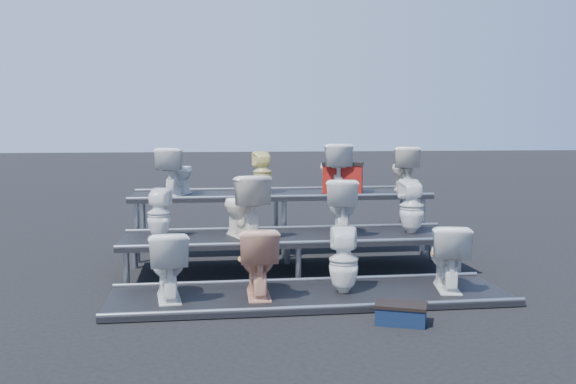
{
  "coord_description": "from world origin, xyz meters",
  "views": [
    {
      "loc": [
        -1.12,
        -7.82,
        1.81
      ],
      "look_at": [
        -0.04,
        0.1,
        1.0
      ],
      "focal_mm": 40.0,
      "sensor_mm": 36.0,
      "label": 1
    }
  ],
  "objects": [
    {
      "name": "toilet_7",
      "position": [
        1.53,
        0.0,
        0.8
      ],
      "size": [
        0.31,
        0.32,
        0.68
      ],
      "primitive_type": "imported",
      "rotation": [
        0.0,
        0.0,
        3.15
      ],
      "color": "white",
      "rests_on": "tier_mid"
    },
    {
      "name": "toilet_0",
      "position": [
        -1.47,
        -1.3,
        0.41
      ],
      "size": [
        0.46,
        0.73,
        0.71
      ],
      "primitive_type": "imported",
      "rotation": [
        0.0,
        0.0,
        3.25
      ],
      "color": "white",
      "rests_on": "tier_front"
    },
    {
      "name": "toilet_10",
      "position": [
        0.79,
        1.3,
        1.22
      ],
      "size": [
        0.44,
        0.73,
        0.72
      ],
      "primitive_type": "imported",
      "rotation": [
        0.0,
        0.0,
        3.21
      ],
      "color": "white",
      "rests_on": "tier_back"
    },
    {
      "name": "toilet_8",
      "position": [
        -1.46,
        1.3,
        1.19
      ],
      "size": [
        0.6,
        0.75,
        0.67
      ],
      "primitive_type": "imported",
      "rotation": [
        0.0,
        0.0,
        2.74
      ],
      "color": "white",
      "rests_on": "tier_back"
    },
    {
      "name": "tier_mid",
      "position": [
        0.0,
        0.0,
        0.23
      ],
      "size": [
        4.2,
        1.2,
        0.46
      ],
      "primitive_type": "cube",
      "color": "black",
      "rests_on": "ground"
    },
    {
      "name": "red_crate",
      "position": [
        0.92,
        1.26,
        1.06
      ],
      "size": [
        0.66,
        0.58,
        0.4
      ],
      "primitive_type": "cube",
      "rotation": [
        0.0,
        0.0,
        -0.28
      ],
      "color": "maroon",
      "rests_on": "tier_back"
    },
    {
      "name": "toilet_1",
      "position": [
        -0.55,
        -1.3,
        0.43
      ],
      "size": [
        0.43,
        0.73,
        0.73
      ],
      "primitive_type": "imported",
      "rotation": [
        0.0,
        0.0,
        3.12
      ],
      "color": "#E3A584",
      "rests_on": "tier_front"
    },
    {
      "name": "toilet_9",
      "position": [
        -0.25,
        1.3,
        1.16
      ],
      "size": [
        0.31,
        0.32,
        0.61
      ],
      "primitive_type": "imported",
      "rotation": [
        0.0,
        0.0,
        3.29
      ],
      "color": "#F3E78F",
      "rests_on": "tier_back"
    },
    {
      "name": "toilet_11",
      "position": [
        1.84,
        1.3,
        1.19
      ],
      "size": [
        0.45,
        0.69,
        0.67
      ],
      "primitive_type": "imported",
      "rotation": [
        0.0,
        0.0,
        3.02
      ],
      "color": "white",
      "rests_on": "tier_back"
    },
    {
      "name": "tier_front",
      "position": [
        0.0,
        -1.3,
        0.03
      ],
      "size": [
        4.2,
        1.2,
        0.06
      ],
      "primitive_type": "cube",
      "color": "black",
      "rests_on": "ground"
    },
    {
      "name": "toilet_6",
      "position": [
        0.62,
        0.0,
        0.82
      ],
      "size": [
        0.53,
        0.76,
        0.71
      ],
      "primitive_type": "imported",
      "rotation": [
        0.0,
        0.0,
        2.95
      ],
      "color": "white",
      "rests_on": "tier_mid"
    },
    {
      "name": "toilet_4",
      "position": [
        -1.64,
        0.0,
        0.77
      ],
      "size": [
        0.34,
        0.34,
        0.61
      ],
      "primitive_type": "imported",
      "rotation": [
        0.0,
        0.0,
        2.89
      ],
      "color": "white",
      "rests_on": "tier_mid"
    },
    {
      "name": "step_stool",
      "position": [
        0.69,
        -2.26,
        0.08
      ],
      "size": [
        0.52,
        0.42,
        0.16
      ],
      "primitive_type": "cube",
      "rotation": [
        0.0,
        0.0,
        -0.4
      ],
      "color": "black",
      "rests_on": "ground"
    },
    {
      "name": "toilet_3",
      "position": [
        1.5,
        -1.3,
        0.42
      ],
      "size": [
        0.54,
        0.77,
        0.71
      ],
      "primitive_type": "imported",
      "rotation": [
        0.0,
        0.0,
        2.93
      ],
      "color": "white",
      "rests_on": "tier_front"
    },
    {
      "name": "ground",
      "position": [
        0.0,
        0.0,
        0.0
      ],
      "size": [
        80.0,
        80.0,
        0.0
      ],
      "primitive_type": "plane",
      "color": "black",
      "rests_on": "ground"
    },
    {
      "name": "tier_back",
      "position": [
        0.0,
        1.3,
        0.43
      ],
      "size": [
        4.2,
        1.2,
        0.86
      ],
      "primitive_type": "cube",
      "color": "black",
      "rests_on": "ground"
    },
    {
      "name": "toilet_2",
      "position": [
        0.36,
        -1.3,
        0.41
      ],
      "size": [
        0.37,
        0.37,
        0.69
      ],
      "primitive_type": "imported",
      "rotation": [
        0.0,
        0.0,
        2.95
      ],
      "color": "white",
      "rests_on": "tier_front"
    },
    {
      "name": "toilet_5",
      "position": [
        -0.62,
        0.0,
        0.85
      ],
      "size": [
        0.66,
        0.86,
        0.77
      ],
      "primitive_type": "imported",
      "rotation": [
        0.0,
        0.0,
        3.47
      ],
      "color": "white",
      "rests_on": "tier_mid"
    }
  ]
}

